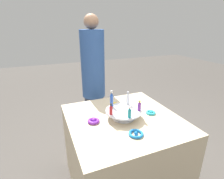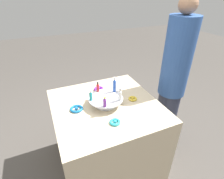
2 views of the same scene
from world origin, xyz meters
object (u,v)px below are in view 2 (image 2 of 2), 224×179
(ribbon_bow_gold, at_px, (133,99))
(ribbon_bow_teal, at_px, (115,122))
(bottle_clear, at_px, (120,95))
(ribbon_bow_blue, at_px, (76,109))
(ribbon_bow_purple, at_px, (99,89))
(bottle_purple, at_px, (105,102))
(bottle_red, at_px, (98,87))
(person_figure, at_px, (173,81))
(bottle_teal, at_px, (91,96))
(bottle_blue, at_px, (114,85))
(display_stand, at_px, (106,100))

(ribbon_bow_gold, bearing_deg, ribbon_bow_teal, -50.81)
(bottle_clear, relative_size, ribbon_bow_gold, 1.50)
(ribbon_bow_blue, bearing_deg, ribbon_bow_purple, 129.19)
(bottle_purple, height_order, ribbon_bow_teal, bottle_purple)
(bottle_red, height_order, person_figure, person_figure)
(ribbon_bow_gold, height_order, person_figure, person_figure)
(bottle_teal, relative_size, ribbon_bow_blue, 0.84)
(ribbon_bow_blue, bearing_deg, ribbon_bow_gold, 84.19)
(bottle_blue, bearing_deg, ribbon_bow_gold, 58.32)
(person_figure, bearing_deg, bottle_teal, -1.25)
(bottle_teal, bearing_deg, ribbon_bow_gold, 84.05)
(bottle_red, relative_size, ribbon_bow_blue, 0.85)
(ribbon_bow_purple, bearing_deg, person_figure, 72.94)
(bottle_clear, relative_size, person_figure, 0.07)
(display_stand, distance_m, bottle_purple, 0.14)
(bottle_clear, bearing_deg, ribbon_bow_blue, -107.71)
(bottle_red, distance_m, ribbon_bow_teal, 0.39)
(ribbon_bow_teal, bearing_deg, bottle_blue, 156.79)
(bottle_teal, distance_m, bottle_purple, 0.15)
(ribbon_bow_blue, relative_size, person_figure, 0.07)
(display_stand, bearing_deg, ribbon_bow_gold, 84.19)
(bottle_teal, height_order, ribbon_bow_gold, bottle_teal)
(display_stand, distance_m, bottle_red, 0.14)
(ribbon_bow_teal, bearing_deg, ribbon_bow_purple, 174.19)
(bottle_clear, height_order, ribbon_bow_teal, bottle_clear)
(bottle_red, distance_m, ribbon_bow_purple, 0.17)
(ribbon_bow_gold, bearing_deg, bottle_red, -118.19)
(person_figure, bearing_deg, bottle_red, -9.22)
(bottle_teal, height_order, person_figure, person_figure)
(bottle_purple, xyz_separation_m, bottle_clear, (-0.03, 0.15, 0.01))
(bottle_red, bearing_deg, ribbon_bow_purple, 158.28)
(bottle_red, height_order, ribbon_bow_blue, bottle_red)
(bottle_blue, distance_m, ribbon_bow_teal, 0.37)
(ribbon_bow_gold, distance_m, person_figure, 0.50)
(display_stand, distance_m, bottle_teal, 0.14)
(bottle_red, bearing_deg, ribbon_bow_gold, 61.81)
(ribbon_bow_purple, height_order, person_figure, person_figure)
(display_stand, height_order, ribbon_bow_blue, display_stand)
(ribbon_bow_blue, height_order, ribbon_bow_gold, ribbon_bow_blue)
(display_stand, relative_size, bottle_blue, 2.09)
(bottle_clear, distance_m, ribbon_bow_blue, 0.38)
(ribbon_bow_blue, bearing_deg, ribbon_bow_teal, 39.19)
(bottle_purple, relative_size, ribbon_bow_purple, 0.91)
(bottle_blue, bearing_deg, bottle_teal, -78.23)
(bottle_purple, xyz_separation_m, ribbon_bow_gold, (-0.09, 0.30, -0.10))
(ribbon_bow_blue, distance_m, ribbon_bow_purple, 0.36)
(bottle_teal, relative_size, bottle_purple, 1.04)
(ribbon_bow_gold, relative_size, person_figure, 0.05)
(display_stand, bearing_deg, ribbon_bow_teal, -5.81)
(ribbon_bow_gold, bearing_deg, display_stand, -95.81)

